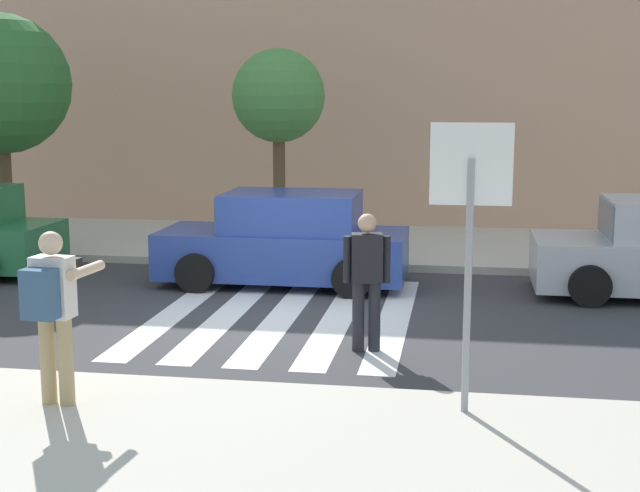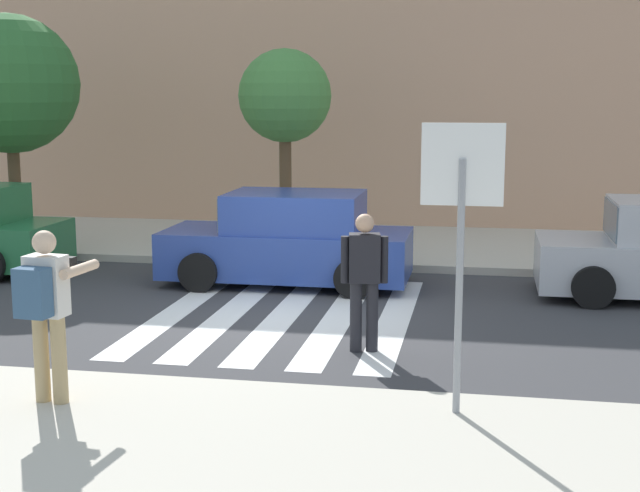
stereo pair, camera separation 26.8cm
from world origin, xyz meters
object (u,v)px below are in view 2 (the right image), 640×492
(photographer_with_backpack, at_px, (46,302))
(parked_car_blue, at_px, (289,241))
(pedestrian_crossing, at_px, (364,274))
(street_tree_center, at_px, (285,98))
(street_tree_west, at_px, (9,84))
(stop_sign, at_px, (462,204))

(photographer_with_backpack, relative_size, parked_car_blue, 0.42)
(pedestrian_crossing, distance_m, parked_car_blue, 4.12)
(pedestrian_crossing, xyz_separation_m, street_tree_center, (-2.46, 6.55, 2.11))
(street_tree_west, bearing_deg, parked_car_blue, -18.77)
(street_tree_west, relative_size, street_tree_center, 1.18)
(pedestrian_crossing, bearing_deg, street_tree_center, 110.57)
(photographer_with_backpack, xyz_separation_m, street_tree_west, (-5.10, 8.58, 2.17))
(pedestrian_crossing, relative_size, street_tree_center, 0.44)
(parked_car_blue, xyz_separation_m, street_tree_center, (-0.69, 2.84, 2.35))
(pedestrian_crossing, distance_m, street_tree_center, 7.30)
(pedestrian_crossing, bearing_deg, parked_car_blue, 115.42)
(stop_sign, relative_size, photographer_with_backpack, 1.60)
(street_tree_center, bearing_deg, parked_car_blue, -76.25)
(photographer_with_backpack, distance_m, street_tree_center, 9.55)
(stop_sign, xyz_separation_m, street_tree_center, (-3.67, 8.88, 0.92))
(stop_sign, distance_m, photographer_with_backpack, 4.11)
(pedestrian_crossing, height_order, parked_car_blue, pedestrian_crossing)
(parked_car_blue, relative_size, street_tree_center, 1.05)
(pedestrian_crossing, xyz_separation_m, street_tree_west, (-7.85, 5.78, 2.36))
(stop_sign, xyz_separation_m, parked_car_blue, (-2.97, 6.05, -1.43))
(street_tree_west, bearing_deg, street_tree_center, 8.08)
(parked_car_blue, bearing_deg, pedestrian_crossing, -64.58)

